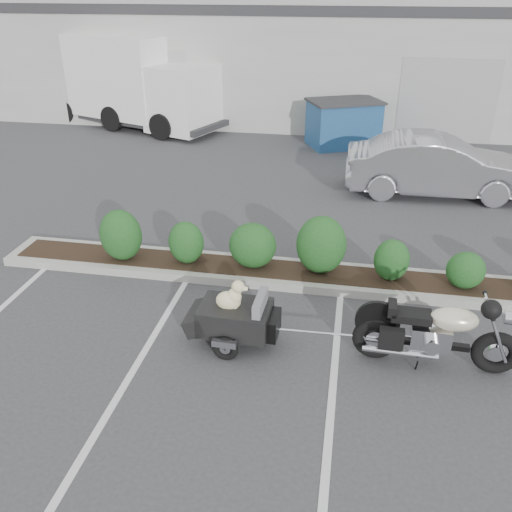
% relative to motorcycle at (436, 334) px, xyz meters
% --- Properties ---
extents(ground, '(90.00, 90.00, 0.00)m').
position_rel_motorcycle_xyz_m(ground, '(-2.51, -0.14, -0.51)').
color(ground, '#38383A').
rests_on(ground, ground).
extents(planter_kerb, '(12.00, 1.00, 0.15)m').
position_rel_motorcycle_xyz_m(planter_kerb, '(-1.51, 2.06, -0.44)').
color(planter_kerb, '#9E9E93').
rests_on(planter_kerb, ground).
extents(building, '(26.00, 10.00, 4.00)m').
position_rel_motorcycle_xyz_m(building, '(-2.51, 16.86, 1.49)').
color(building, '#9EA099').
rests_on(building, ground).
extents(motorcycle, '(2.23, 0.75, 1.28)m').
position_rel_motorcycle_xyz_m(motorcycle, '(0.00, 0.00, 0.00)').
color(motorcycle, black).
rests_on(motorcycle, ground).
extents(pet_trailer, '(1.77, 0.99, 1.06)m').
position_rel_motorcycle_xyz_m(pet_trailer, '(-2.78, 0.02, -0.06)').
color(pet_trailer, black).
rests_on(pet_trailer, ground).
extents(sedan, '(4.39, 1.62, 1.44)m').
position_rel_motorcycle_xyz_m(sedan, '(0.74, 6.87, 0.21)').
color(sedan, '#B1B0B7').
rests_on(sedan, ground).
extents(dumpster, '(2.57, 2.24, 1.42)m').
position_rel_motorcycle_xyz_m(dumpster, '(-1.67, 10.86, 0.21)').
color(dumpster, navy).
rests_on(dumpster, ground).
extents(delivery_truck, '(6.98, 4.31, 3.05)m').
position_rel_motorcycle_xyz_m(delivery_truck, '(-9.04, 12.18, 0.95)').
color(delivery_truck, white).
rests_on(delivery_truck, ground).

